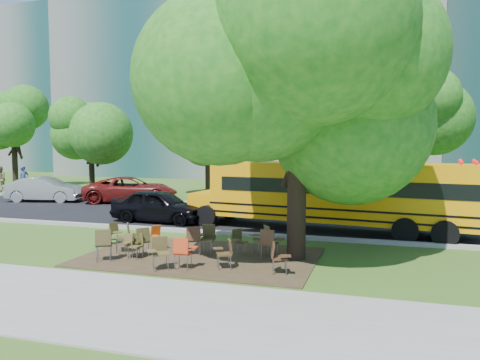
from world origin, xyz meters
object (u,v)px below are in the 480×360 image
(chair_15, at_px, (263,237))
(black_car, at_px, (160,206))
(chair_10, at_px, (157,235))
(pedestrian_a, at_px, (24,180))
(main_tree, at_px, (298,88))
(chair_2, at_px, (142,239))
(chair_12, at_px, (238,239))
(chair_7, at_px, (278,255))
(chair_6, at_px, (226,251))
(chair_1, at_px, (132,242))
(bg_car_silver, at_px, (45,189))
(bg_car_red, at_px, (131,190))
(chair_8, at_px, (112,231))
(chair_14, at_px, (207,236))
(chair_5, at_px, (159,250))
(chair_3, at_px, (136,243))
(chair_11, at_px, (194,237))
(chair_4, at_px, (183,250))
(school_bus, at_px, (334,192))
(chair_13, at_px, (270,241))
(pedestrian_b, at_px, (0,179))
(chair_9, at_px, (124,235))

(chair_15, distance_m, black_car, 7.26)
(chair_10, bearing_deg, pedestrian_a, -100.28)
(main_tree, distance_m, chair_2, 6.48)
(chair_12, bearing_deg, chair_7, 80.92)
(chair_2, bearing_deg, chair_7, -62.86)
(chair_2, relative_size, chair_6, 1.10)
(chair_1, bearing_deg, bg_car_silver, 153.12)
(chair_7, distance_m, bg_car_red, 16.82)
(chair_8, xyz_separation_m, chair_14, (3.54, -0.21, 0.07))
(pedestrian_a, bearing_deg, chair_5, -109.22)
(chair_6, height_order, pedestrian_a, pedestrian_a)
(chair_1, relative_size, chair_5, 0.84)
(chair_3, bearing_deg, chair_7, -177.76)
(chair_11, relative_size, bg_car_red, 0.17)
(chair_1, xyz_separation_m, chair_4, (2.05, -0.81, 0.08))
(school_bus, xyz_separation_m, chair_6, (-2.32, -6.38, -1.05))
(chair_14, bearing_deg, chair_1, 28.42)
(school_bus, relative_size, chair_15, 12.39)
(chair_7, bearing_deg, chair_4, -99.71)
(chair_5, bearing_deg, chair_3, -70.13)
(chair_5, relative_size, chair_13, 0.98)
(chair_8, height_order, pedestrian_b, pedestrian_b)
(chair_5, xyz_separation_m, pedestrian_a, (-17.80, 15.02, 0.39))
(chair_4, bearing_deg, chair_8, 143.30)
(chair_8, relative_size, chair_13, 0.84)
(school_bus, distance_m, chair_4, 7.66)
(chair_8, relative_size, chair_11, 0.85)
(chair_8, xyz_separation_m, chair_9, (0.99, -0.88, 0.09))
(chair_2, bearing_deg, chair_9, 102.83)
(bg_car_silver, height_order, pedestrian_b, pedestrian_b)
(chair_5, height_order, pedestrian_b, pedestrian_b)
(chair_3, distance_m, pedestrian_b, 24.10)
(main_tree, relative_size, chair_15, 9.50)
(chair_8, distance_m, bg_car_red, 11.64)
(pedestrian_a, bearing_deg, chair_12, -102.27)
(chair_2, bearing_deg, chair_12, -30.47)
(bg_car_silver, xyz_separation_m, pedestrian_a, (-4.61, 3.47, 0.22))
(chair_9, bearing_deg, chair_1, -162.38)
(chair_8, xyz_separation_m, bg_car_red, (-5.25, 10.39, 0.26))
(chair_9, bearing_deg, chair_3, -159.03)
(chair_6, relative_size, chair_10, 1.06)
(chair_8, relative_size, chair_15, 0.87)
(chair_2, bearing_deg, chair_10, 36.15)
(chair_6, height_order, chair_7, chair_7)
(chair_12, bearing_deg, pedestrian_a, -83.79)
(chair_1, bearing_deg, chair_6, 7.71)
(school_bus, relative_size, chair_12, 14.28)
(pedestrian_a, bearing_deg, chair_6, -105.51)
(chair_5, bearing_deg, pedestrian_a, -73.57)
(chair_8, bearing_deg, chair_12, -72.93)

